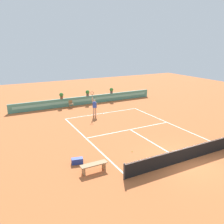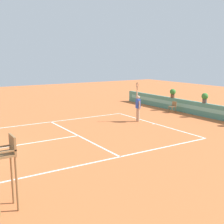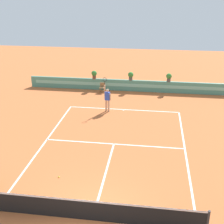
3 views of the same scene
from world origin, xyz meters
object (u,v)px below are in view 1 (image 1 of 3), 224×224
at_px(tennis_ball_near_baseline, 132,152).
at_px(potted_plant_left, 61,95).
at_px(bench_courtside, 94,166).
at_px(potted_plant_centre, 88,93).
at_px(tennis_player, 94,106).
at_px(gear_bag, 77,161).
at_px(ball_kid_chair, 71,104).
at_px(potted_plant_right, 111,90).

xyz_separation_m(tennis_ball_near_baseline, potted_plant_left, (-0.93, 13.73, 1.38)).
xyz_separation_m(bench_courtside, potted_plant_centre, (5.66, 14.84, 1.04)).
height_order(bench_courtside, tennis_player, tennis_player).
xyz_separation_m(gear_bag, tennis_player, (4.91, 8.48, 0.87)).
relative_size(bench_courtside, potted_plant_left, 2.21).
distance_m(ball_kid_chair, gear_bag, 13.31).
relative_size(tennis_ball_near_baseline, potted_plant_right, 0.09).
bearing_deg(bench_courtside, potted_plant_left, 80.77).
relative_size(ball_kid_chair, bench_courtside, 0.53).
relative_size(bench_courtside, gear_bag, 2.29).
bearing_deg(potted_plant_right, bench_courtside, -121.09).
bearing_deg(potted_plant_left, potted_plant_right, 0.00).
bearing_deg(potted_plant_centre, tennis_ball_near_baseline, -99.57).
distance_m(tennis_ball_near_baseline, potted_plant_left, 13.84).
xyz_separation_m(gear_bag, tennis_ball_near_baseline, (3.89, -0.25, -0.15)).
relative_size(gear_bag, potted_plant_centre, 0.97).
distance_m(bench_courtside, gear_bag, 1.47).
bearing_deg(potted_plant_left, ball_kid_chair, -40.96).
bearing_deg(ball_kid_chair, potted_plant_right, 7.32).
xyz_separation_m(gear_bag, potted_plant_right, (9.49, 13.49, 1.23)).
xyz_separation_m(gear_bag, potted_plant_centre, (6.20, 13.49, 1.23)).
xyz_separation_m(gear_bag, potted_plant_left, (2.95, 13.49, 1.23)).
distance_m(gear_bag, potted_plant_centre, 14.90).
bearing_deg(tennis_player, bench_courtside, -113.96).
bearing_deg(potted_plant_left, tennis_player, -68.64).
bearing_deg(ball_kid_chair, bench_courtside, -102.99).
relative_size(bench_courtside, potted_plant_centre, 2.21).
distance_m(tennis_player, potted_plant_left, 5.39).
bearing_deg(ball_kid_chair, potted_plant_centre, 16.92).
height_order(gear_bag, tennis_player, tennis_player).
relative_size(tennis_ball_near_baseline, potted_plant_left, 0.09).
xyz_separation_m(bench_courtside, tennis_ball_near_baseline, (3.34, 1.11, -0.34)).
bearing_deg(ball_kid_chair, gear_bag, -106.57).
distance_m(ball_kid_chair, potted_plant_right, 5.82).
xyz_separation_m(bench_courtside, potted_plant_right, (8.95, 14.84, 1.04)).
distance_m(tennis_ball_near_baseline, potted_plant_right, 14.90).
relative_size(tennis_player, tennis_ball_near_baseline, 38.01).
bearing_deg(tennis_player, potted_plant_right, 47.54).
bearing_deg(tennis_player, potted_plant_left, 111.36).
distance_m(ball_kid_chair, bench_courtside, 14.48).
bearing_deg(potted_plant_centre, potted_plant_left, 180.00).
bearing_deg(tennis_ball_near_baseline, potted_plant_right, 67.80).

